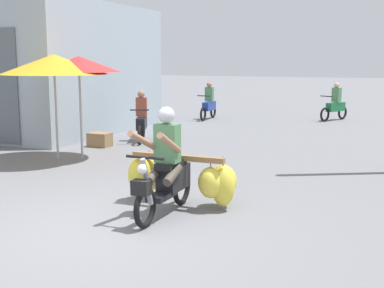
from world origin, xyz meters
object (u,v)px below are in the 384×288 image
Objects in this scene: produce_crate at (100,140)px; motorbike_distant_far_ahead at (209,104)px; motorbike_main_loaded at (179,175)px; market_umbrella_further_along at (79,64)px; motorbike_distant_ahead_right at (335,105)px; market_umbrella_near_shop at (54,64)px; motorbike_distant_ahead_left at (142,121)px.

motorbike_distant_far_ahead is at bearing 86.95° from produce_crate.
motorbike_main_loaded is 4.86m from market_umbrella_further_along.
motorbike_distant_far_ahead is (-4.44, -1.52, 0.00)m from motorbike_distant_ahead_right.
produce_crate is at bearing -119.89° from motorbike_distant_ahead_right.
motorbike_main_loaded reaches higher than motorbike_distant_ahead_right.
motorbike_distant_ahead_right is (0.58, 12.60, 0.06)m from motorbike_main_loaded.
produce_crate is at bearing 109.13° from market_umbrella_further_along.
motorbike_main_loaded is at bearing -45.19° from produce_crate.
market_umbrella_near_shop is (-0.22, -8.74, 1.56)m from motorbike_distant_far_ahead.
motorbike_main_loaded is 6.60m from motorbike_distant_ahead_left.
motorbike_distant_ahead_right is at bearing 18.86° from motorbike_distant_far_ahead.
motorbike_distant_ahead_left is at bearing 82.59° from market_umbrella_near_shop.
motorbike_distant_ahead_right is at bearing 60.11° from produce_crate.
motorbike_distant_ahead_left is at bearing 66.08° from produce_crate.
motorbike_distant_far_ahead is at bearing 91.94° from motorbike_distant_ahead_left.
motorbike_main_loaded is at bearing -29.87° from market_umbrella_near_shop.
motorbike_main_loaded is 1.14× the size of motorbike_distant_far_ahead.
motorbike_main_loaded is 0.79× the size of market_umbrella_near_shop.
motorbike_main_loaded reaches higher than motorbike_distant_ahead_left.
produce_crate is (-4.80, -8.35, -0.39)m from motorbike_distant_ahead_right.
market_umbrella_near_shop is 2.73m from produce_crate.
market_umbrella_near_shop reaches higher than motorbike_distant_ahead_right.
market_umbrella_near_shop is at bearing -91.45° from motorbike_distant_far_ahead.
motorbike_distant_far_ahead is 0.69× the size of market_umbrella_near_shop.
motorbike_distant_ahead_left is 5.59m from motorbike_distant_far_ahead.
motorbike_distant_far_ahead is at bearing 91.14° from market_umbrella_further_along.
motorbike_distant_far_ahead is (-3.85, 11.08, 0.06)m from motorbike_main_loaded.
motorbike_distant_ahead_right is 0.63× the size of market_umbrella_near_shop.
produce_crate is at bearing 134.81° from motorbike_main_loaded.
market_umbrella_further_along reaches higher than motorbike_main_loaded.
motorbike_distant_ahead_left is (-3.66, 5.49, 0.06)m from motorbike_main_loaded.
market_umbrella_further_along reaches higher than motorbike_distant_ahead_left.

